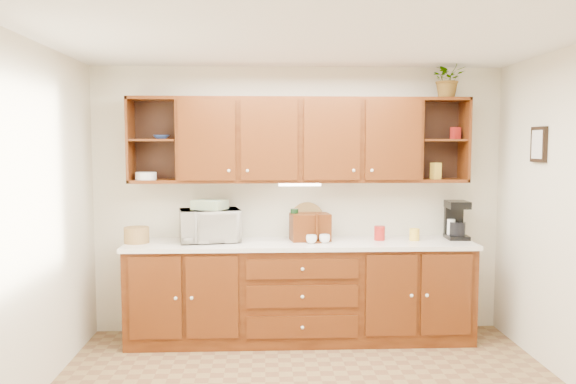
{
  "coord_description": "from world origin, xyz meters",
  "views": [
    {
      "loc": [
        -0.34,
        -3.75,
        1.85
      ],
      "look_at": [
        -0.13,
        1.15,
        1.43
      ],
      "focal_mm": 35.0,
      "sensor_mm": 36.0,
      "label": 1
    }
  ],
  "objects": [
    {
      "name": "undercabinet_light",
      "position": [
        0.0,
        1.53,
        1.47
      ],
      "size": [
        0.4,
        0.05,
        0.02
      ],
      "primitive_type": "cube",
      "color": "white",
      "rests_on": "upper_cabinets"
    },
    {
      "name": "microwave",
      "position": [
        -0.85,
        1.49,
        1.09
      ],
      "size": [
        0.61,
        0.47,
        0.3
      ],
      "primitive_type": "imported",
      "rotation": [
        0.0,
        0.0,
        0.2
      ],
      "color": "beige",
      "rests_on": "countertop"
    },
    {
      "name": "plate_stack",
      "position": [
        -1.45,
        1.57,
        1.56
      ],
      "size": [
        0.24,
        0.24,
        0.07
      ],
      "primitive_type": "cylinder",
      "rotation": [
        0.0,
        0.0,
        0.22
      ],
      "color": "white",
      "rests_on": "upper_cabinets"
    },
    {
      "name": "base_cabinets",
      "position": [
        0.0,
        1.45,
        0.45
      ],
      "size": [
        3.2,
        0.6,
        0.9
      ],
      "primitive_type": "cube",
      "color": "#391606",
      "rests_on": "floor"
    },
    {
      "name": "mug_tree",
      "position": [
        0.15,
        1.39,
        0.98
      ],
      "size": [
        0.25,
        0.25,
        0.27
      ],
      "rotation": [
        0.0,
        0.0,
        -0.35
      ],
      "color": "#391606",
      "rests_on": "countertop"
    },
    {
      "name": "pantry_box_yellow",
      "position": [
        1.31,
        1.57,
        1.6
      ],
      "size": [
        0.11,
        0.1,
        0.15
      ],
      "primitive_type": "cube",
      "rotation": [
        0.0,
        0.0,
        0.43
      ],
      "color": "gold",
      "rests_on": "upper_cabinets"
    },
    {
      "name": "back_wall",
      "position": [
        0.0,
        1.75,
        1.3
      ],
      "size": [
        4.0,
        0.0,
        4.0
      ],
      "primitive_type": "plane",
      "rotation": [
        1.57,
        0.0,
        0.0
      ],
      "color": "beige",
      "rests_on": "floor"
    },
    {
      "name": "pantry_box_red",
      "position": [
        1.5,
        1.58,
        1.96
      ],
      "size": [
        0.09,
        0.09,
        0.11
      ],
      "primitive_type": "cube",
      "rotation": [
        0.0,
        0.0,
        0.36
      ],
      "color": "#A71D18",
      "rests_on": "upper_cabinets"
    },
    {
      "name": "wicker_basket",
      "position": [
        -1.52,
        1.45,
        1.01
      ],
      "size": [
        0.29,
        0.29,
        0.15
      ],
      "primitive_type": "cylinder",
      "rotation": [
        0.0,
        0.0,
        0.33
      ],
      "color": "olive",
      "rests_on": "countertop"
    },
    {
      "name": "woven_tray",
      "position": [
        0.08,
        1.69,
        0.95
      ],
      "size": [
        0.36,
        0.2,
        0.34
      ],
      "primitive_type": "cylinder",
      "rotation": [
        1.36,
        0.0,
        -0.34
      ],
      "color": "olive",
      "rests_on": "countertop"
    },
    {
      "name": "wine_bottle",
      "position": [
        -0.05,
        1.54,
        1.09
      ],
      "size": [
        0.08,
        0.08,
        0.3
      ],
      "primitive_type": "cylinder",
      "rotation": [
        0.0,
        0.0,
        -0.09
      ],
      "color": "black",
      "rests_on": "countertop"
    },
    {
      "name": "canister_red",
      "position": [
        0.76,
        1.49,
        1.01
      ],
      "size": [
        0.13,
        0.13,
        0.13
      ],
      "primitive_type": "cylinder",
      "rotation": [
        0.0,
        0.0,
        -0.31
      ],
      "color": "#A71D18",
      "rests_on": "countertop"
    },
    {
      "name": "framed_picture",
      "position": [
        1.98,
        0.9,
        1.85
      ],
      "size": [
        0.03,
        0.24,
        0.3
      ],
      "primitive_type": "cube",
      "color": "black",
      "rests_on": "right_wall"
    },
    {
      "name": "coffee_maker",
      "position": [
        1.52,
        1.56,
        1.12
      ],
      "size": [
        0.21,
        0.26,
        0.37
      ],
      "rotation": [
        0.0,
        0.0,
        -0.05
      ],
      "color": "black",
      "rests_on": "countertop"
    },
    {
      "name": "upper_cabinets",
      "position": [
        0.01,
        1.59,
        1.89
      ],
      "size": [
        3.2,
        0.33,
        0.8
      ],
      "color": "#391606",
      "rests_on": "back_wall"
    },
    {
      "name": "bread_box",
      "position": [
        0.1,
        1.51,
        1.07
      ],
      "size": [
        0.39,
        0.27,
        0.26
      ],
      "primitive_type": "cube",
      "rotation": [
        0.0,
        0.0,
        0.12
      ],
      "color": "#391606",
      "rests_on": "countertop"
    },
    {
      "name": "potted_plant",
      "position": [
        1.4,
        1.54,
        2.47
      ],
      "size": [
        0.38,
        0.34,
        0.36
      ],
      "primitive_type": "imported",
      "rotation": [
        0.0,
        0.0,
        0.22
      ],
      "color": "#999999",
      "rests_on": "upper_cabinets"
    },
    {
      "name": "countertop",
      "position": [
        0.0,
        1.44,
        0.92
      ],
      "size": [
        3.24,
        0.64,
        0.04
      ],
      "primitive_type": "cube",
      "color": "white",
      "rests_on": "base_cabinets"
    },
    {
      "name": "canister_yellow",
      "position": [
        1.09,
        1.47,
        1.0
      ],
      "size": [
        0.12,
        0.12,
        0.11
      ],
      "primitive_type": "cylinder",
      "rotation": [
        0.0,
        0.0,
        -0.35
      ],
      "color": "gold",
      "rests_on": "countertop"
    },
    {
      "name": "left_wall",
      "position": [
        -2.0,
        0.0,
        1.3
      ],
      "size": [
        0.0,
        3.5,
        3.5
      ],
      "primitive_type": "plane",
      "rotation": [
        1.57,
        0.0,
        1.57
      ],
      "color": "beige",
      "rests_on": "floor"
    },
    {
      "name": "bowl_stack",
      "position": [
        -1.3,
        1.58,
        1.92
      ],
      "size": [
        0.18,
        0.18,
        0.04
      ],
      "primitive_type": "imported",
      "rotation": [
        0.0,
        0.0,
        0.15
      ],
      "color": "navy",
      "rests_on": "upper_cabinets"
    },
    {
      "name": "towel_stack",
      "position": [
        -0.85,
        1.49,
        1.29
      ],
      "size": [
        0.35,
        0.31,
        0.09
      ],
      "primitive_type": "cube",
      "rotation": [
        0.0,
        0.0,
        -0.41
      ],
      "color": "#D3CE63",
      "rests_on": "microwave"
    },
    {
      "name": "canister_white",
      "position": [
        1.47,
        1.56,
        1.03
      ],
      "size": [
        0.08,
        0.08,
        0.19
      ],
      "primitive_type": "cylinder",
      "rotation": [
        0.0,
        0.0,
        0.02
      ],
      "color": "white",
      "rests_on": "countertop"
    },
    {
      "name": "ceiling",
      "position": [
        0.0,
        0.0,
        2.6
      ],
      "size": [
        4.0,
        4.0,
        0.0
      ],
      "primitive_type": "plane",
      "rotation": [
        3.14,
        0.0,
        0.0
      ],
      "color": "white",
      "rests_on": "back_wall"
    }
  ]
}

